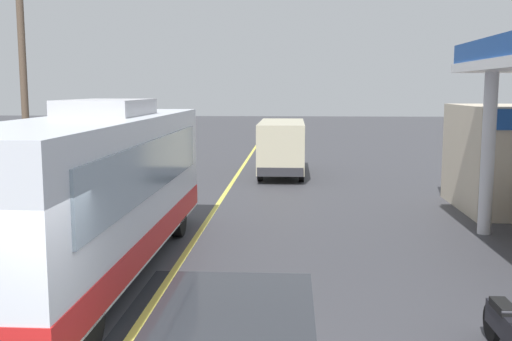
% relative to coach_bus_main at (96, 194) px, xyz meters
% --- Properties ---
extents(ground, '(120.00, 120.00, 0.00)m').
position_rel_coach_bus_main_xyz_m(ground, '(1.61, 14.74, -1.72)').
color(ground, '#38383D').
extents(lane_divider_stripe, '(0.16, 50.00, 0.01)m').
position_rel_coach_bus_main_xyz_m(lane_divider_stripe, '(1.61, 9.74, -1.72)').
color(lane_divider_stripe, '#D8CC4C').
rests_on(lane_divider_stripe, ground).
extents(wet_puddle_patch, '(3.34, 5.08, 0.01)m').
position_rel_coach_bus_main_xyz_m(wet_puddle_patch, '(2.89, -2.35, -1.72)').
color(wet_puddle_patch, '#26282D').
rests_on(wet_puddle_patch, ground).
extents(coach_bus_main, '(2.60, 11.04, 3.69)m').
position_rel_coach_bus_main_xyz_m(coach_bus_main, '(0.00, 0.00, 0.00)').
color(coach_bus_main, silver).
rests_on(coach_bus_main, ground).
extents(minibus_opposing_lane, '(2.04, 6.13, 2.44)m').
position_rel_coach_bus_main_xyz_m(minibus_opposing_lane, '(3.64, 15.10, -0.25)').
color(minibus_opposing_lane, '#BFB799').
rests_on(minibus_opposing_lane, ground).
extents(motorcycle_parked_forecourt, '(0.55, 1.80, 0.92)m').
position_rel_coach_bus_main_xyz_m(motorcycle_parked_forecourt, '(7.29, -3.65, -1.28)').
color(motorcycle_parked_forecourt, black).
rests_on(motorcycle_parked_forecourt, ground).
extents(utility_pole_roadside, '(1.80, 0.24, 8.78)m').
position_rel_coach_bus_main_xyz_m(utility_pole_roadside, '(-4.89, 7.54, 2.86)').
color(utility_pole_roadside, brown).
rests_on(utility_pole_roadside, ground).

